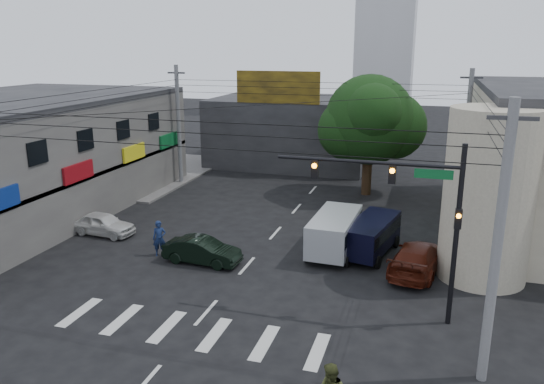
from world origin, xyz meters
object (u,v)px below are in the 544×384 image
at_px(utility_pole_far_right, 466,139).
at_px(traffic_officer, 159,238).
at_px(traffic_gantry, 413,203).
at_px(utility_pole_near_right, 497,249).
at_px(dark_sedan, 202,251).
at_px(utility_pole_far_left, 179,126).
at_px(white_compact, 103,224).
at_px(maroon_sedan, 417,258).
at_px(street_tree, 369,120).
at_px(silver_minivan, 334,234).
at_px(navy_van, 371,237).

relative_size(utility_pole_far_right, traffic_officer, 4.89).
distance_m(traffic_gantry, traffic_officer, 13.54).
bearing_deg(utility_pole_near_right, traffic_officer, 157.03).
bearing_deg(dark_sedan, utility_pole_far_left, 33.16).
height_order(utility_pole_far_right, white_compact, utility_pole_far_right).
relative_size(utility_pole_near_right, utility_pole_far_right, 1.00).
xyz_separation_m(utility_pole_far_left, maroon_sedan, (18.61, -12.30, -3.86)).
bearing_deg(utility_pole_far_right, utility_pole_near_right, -90.00).
relative_size(dark_sedan, white_compact, 1.03).
height_order(street_tree, traffic_officer, street_tree).
bearing_deg(traffic_gantry, utility_pole_near_right, -52.58).
xyz_separation_m(street_tree, traffic_gantry, (3.82, -18.00, -0.64)).
bearing_deg(traffic_officer, maroon_sedan, -17.76).
bearing_deg(silver_minivan, utility_pole_far_right, -28.79).
distance_m(utility_pole_far_left, traffic_officer, 15.57).
bearing_deg(navy_van, utility_pole_near_right, -142.25).
xyz_separation_m(utility_pole_near_right, white_compact, (-19.98, 8.40, -3.95)).
distance_m(utility_pole_near_right, traffic_officer, 17.01).
bearing_deg(traffic_officer, traffic_gantry, -38.65).
bearing_deg(maroon_sedan, utility_pole_far_left, -23.56).
height_order(street_tree, dark_sedan, street_tree).
distance_m(maroon_sedan, navy_van, 2.93).
bearing_deg(utility_pole_near_right, navy_van, 115.87).
xyz_separation_m(traffic_gantry, silver_minivan, (-3.99, 5.97, -3.79)).
distance_m(traffic_gantry, maroon_sedan, 6.24).
xyz_separation_m(utility_pole_near_right, utility_pole_far_right, (0.00, 20.50, 0.00)).
bearing_deg(traffic_officer, utility_pole_near_right, -48.30).
height_order(utility_pole_near_right, maroon_sedan, utility_pole_near_right).
xyz_separation_m(street_tree, white_compact, (-13.48, -13.10, -4.82)).
xyz_separation_m(traffic_gantry, utility_pole_near_right, (2.68, -3.50, -0.23)).
bearing_deg(traffic_gantry, navy_van, 108.32).
bearing_deg(utility_pole_near_right, dark_sedan, 154.01).
distance_m(utility_pole_far_left, white_compact, 12.77).
bearing_deg(traffic_gantry, maroon_sedan, 86.49).
bearing_deg(dark_sedan, traffic_gantry, -101.93).
bearing_deg(dark_sedan, utility_pole_near_right, -112.78).
bearing_deg(silver_minivan, traffic_officer, 111.36).
xyz_separation_m(dark_sedan, navy_van, (7.99, 3.64, 0.29)).
xyz_separation_m(maroon_sedan, traffic_officer, (-12.91, -1.72, 0.20)).
bearing_deg(traffic_officer, utility_pole_far_right, 17.17).
bearing_deg(utility_pole_far_left, traffic_officer, -67.86).
bearing_deg(utility_pole_far_left, white_compact, -85.19).
height_order(street_tree, navy_van, street_tree).
bearing_deg(white_compact, maroon_sedan, -85.87).
height_order(utility_pole_near_right, utility_pole_far_right, same).
bearing_deg(street_tree, maroon_sedan, -72.81).
bearing_deg(utility_pole_near_right, white_compact, 157.21).
bearing_deg(utility_pole_far_right, street_tree, 171.25).
distance_m(utility_pole_far_right, dark_sedan, 19.56).
height_order(white_compact, silver_minivan, silver_minivan).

